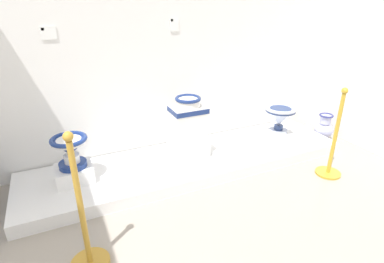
{
  "coord_description": "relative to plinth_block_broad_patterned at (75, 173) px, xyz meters",
  "views": [
    {
      "loc": [
        0.92,
        -0.56,
        1.74
      ],
      "look_at": [
        2.17,
        2.16,
        0.43
      ],
      "focal_mm": 28.69,
      "sensor_mm": 36.0,
      "label": 1
    }
  ],
  "objects": [
    {
      "name": "ground_plane",
      "position": [
        1.2,
        -1.49,
        -0.21
      ],
      "size": [
        6.32,
        5.42,
        0.02
      ],
      "primitive_type": "cube",
      "color": "#A3998C"
    },
    {
      "name": "plinth_block_tall_cobalt",
      "position": [
        1.19,
        0.01,
        0.04
      ],
      "size": [
        0.39,
        0.3,
        0.22
      ],
      "primitive_type": "cube",
      "color": "white",
      "rests_on": "display_platform"
    },
    {
      "name": "display_platform",
      "position": [
        1.2,
        -0.04,
        -0.14
      ],
      "size": [
        3.55,
        0.88,
        0.13
      ],
      "primitive_type": "cube",
      "color": "white",
      "rests_on": "ground_plane"
    },
    {
      "name": "antique_toilet_broad_patterned",
      "position": [
        -0.0,
        0.0,
        0.27
      ],
      "size": [
        0.33,
        0.33,
        0.3
      ],
      "color": "navy",
      "rests_on": "plinth_block_broad_patterned"
    },
    {
      "name": "decorative_vase_corner",
      "position": [
        3.12,
        -0.1,
        -0.05
      ],
      "size": [
        0.24,
        0.24,
        0.35
      ],
      "color": "navy",
      "rests_on": "ground_plane"
    },
    {
      "name": "antique_toilet_tall_cobalt",
      "position": [
        1.19,
        0.01,
        0.38
      ],
      "size": [
        0.36,
        0.28,
        0.45
      ],
      "color": "white",
      "rests_on": "plinth_block_tall_cobalt"
    },
    {
      "name": "plinth_block_broad_patterned",
      "position": [
        0.0,
        0.0,
        0.0
      ],
      "size": [
        0.34,
        0.3,
        0.15
      ],
      "primitive_type": "cube",
      "color": "white",
      "rests_on": "display_platform"
    },
    {
      "name": "plinth_block_rightmost",
      "position": [
        2.4,
        -0.03,
        -0.04
      ],
      "size": [
        0.35,
        0.34,
        0.07
      ],
      "primitive_type": "cube",
      "color": "white",
      "rests_on": "display_platform"
    },
    {
      "name": "wall_back",
      "position": [
        1.2,
        0.45,
        1.38
      ],
      "size": [
        4.52,
        0.06,
        3.18
      ],
      "primitive_type": "cube",
      "color": "white",
      "rests_on": "ground_plane"
    },
    {
      "name": "antique_toilet_rightmost",
      "position": [
        2.4,
        -0.03,
        0.22
      ],
      "size": [
        0.38,
        0.38,
        0.34
      ],
      "color": "silver",
      "rests_on": "plinth_block_rightmost"
    },
    {
      "name": "info_placard_first",
      "position": [
        -0.0,
        0.41,
        1.25
      ],
      "size": [
        0.14,
        0.01,
        0.12
      ],
      "color": "white"
    },
    {
      "name": "info_placard_second",
      "position": [
        1.22,
        0.41,
        1.28
      ],
      "size": [
        0.09,
        0.01,
        0.14
      ],
      "color": "white"
    },
    {
      "name": "stanchion_post_near_right",
      "position": [
        2.48,
        -0.79,
        0.07
      ],
      "size": [
        0.26,
        0.26,
        0.96
      ],
      "color": "gold",
      "rests_on": "ground_plane"
    },
    {
      "name": "stanchion_post_near_left",
      "position": [
        -0.01,
        -0.98,
        0.09
      ],
      "size": [
        0.27,
        0.27,
        1.03
      ],
      "color": "gold",
      "rests_on": "ground_plane"
    }
  ]
}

